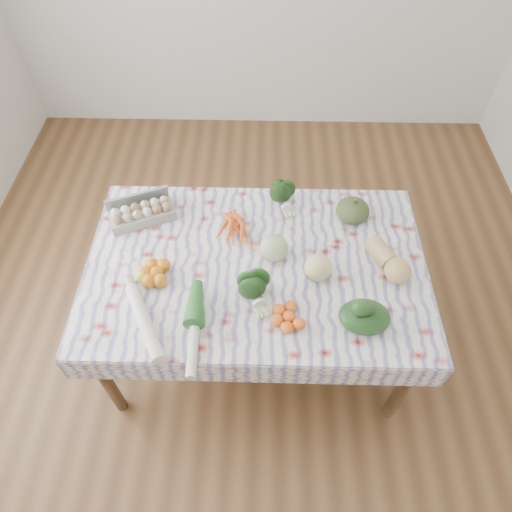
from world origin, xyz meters
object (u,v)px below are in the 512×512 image
Objects in this scene: dining_table at (256,274)px; kabocha_squash at (353,210)px; cabbage at (274,248)px; grapefruit at (318,268)px; butternut_squash at (389,259)px; egg_carton at (142,214)px.

dining_table is 9.20× the size of kabocha_squash.
grapefruit is at bearing -28.17° from cabbage.
butternut_squash is 2.04× the size of grapefruit.
kabocha_squash is at bearing 62.03° from grapefruit.
kabocha_squash is 0.35m from butternut_squash.
grapefruit reaches higher than egg_carton.
egg_carton is at bearing 141.06° from butternut_squash.
butternut_squash is (1.23, -0.28, 0.02)m from egg_carton.
butternut_squash is at bearing -5.09° from cabbage.
cabbage reaches higher than butternut_squash.
dining_table is 0.60m from kabocha_squash.
cabbage reaches higher than dining_table.
butternut_squash is at bearing -35.38° from egg_carton.
butternut_squash is 0.34m from grapefruit.
grapefruit is (0.29, -0.07, 0.15)m from dining_table.
dining_table is 0.67m from egg_carton.
butternut_squash reaches higher than egg_carton.
kabocha_squash reaches higher than egg_carton.
butternut_squash is (0.63, -0.01, 0.14)m from dining_table.
cabbage is 0.55m from butternut_squash.
cabbage is 1.07× the size of grapefruit.
kabocha_squash is 0.49m from cabbage.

